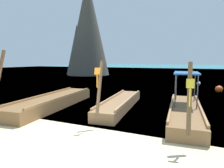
{
  "coord_description": "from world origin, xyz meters",
  "views": [
    {
      "loc": [
        3.63,
        -4.9,
        2.42
      ],
      "look_at": [
        0.0,
        3.17,
        1.37
      ],
      "focal_mm": 31.69,
      "sensor_mm": 36.0,
      "label": 1
    }
  ],
  "objects_px": {
    "longtail_boat_orange_ribbon": "(120,103)",
    "karst_rock": "(86,30)",
    "mooring_buoy_near": "(199,83)",
    "longtail_boat_yellow_ribbon": "(185,111)",
    "mooring_buoy_far": "(219,89)",
    "longtail_boat_red_ribbon": "(53,102)"
  },
  "relations": [
    {
      "from": "longtail_boat_orange_ribbon",
      "to": "mooring_buoy_far",
      "type": "xyz_separation_m",
      "value": [
        4.99,
        7.56,
        0.02
      ]
    },
    {
      "from": "longtail_boat_yellow_ribbon",
      "to": "mooring_buoy_far",
      "type": "distance_m",
      "value": 8.24
    },
    {
      "from": "longtail_boat_red_ribbon",
      "to": "longtail_boat_orange_ribbon",
      "type": "xyz_separation_m",
      "value": [
        3.26,
        1.22,
        -0.04
      ]
    },
    {
      "from": "longtail_boat_orange_ribbon",
      "to": "longtail_boat_yellow_ribbon",
      "type": "xyz_separation_m",
      "value": [
        3.15,
        -0.47,
        0.06
      ]
    },
    {
      "from": "longtail_boat_orange_ribbon",
      "to": "mooring_buoy_near",
      "type": "bearing_deg",
      "value": 73.39
    },
    {
      "from": "longtail_boat_orange_ribbon",
      "to": "karst_rock",
      "type": "relative_size",
      "value": 0.38
    },
    {
      "from": "longtail_boat_red_ribbon",
      "to": "mooring_buoy_near",
      "type": "xyz_separation_m",
      "value": [
        6.78,
        13.03,
        -0.1
      ]
    },
    {
      "from": "longtail_boat_red_ribbon",
      "to": "mooring_buoy_far",
      "type": "distance_m",
      "value": 12.04
    },
    {
      "from": "longtail_boat_red_ribbon",
      "to": "mooring_buoy_far",
      "type": "relative_size",
      "value": 12.81
    },
    {
      "from": "karst_rock",
      "to": "mooring_buoy_near",
      "type": "xyz_separation_m",
      "value": [
        17.66,
        -8.13,
        -7.34
      ]
    },
    {
      "from": "longtail_boat_red_ribbon",
      "to": "mooring_buoy_far",
      "type": "xyz_separation_m",
      "value": [
        8.24,
        8.78,
        -0.02
      ]
    },
    {
      "from": "karst_rock",
      "to": "mooring_buoy_far",
      "type": "xyz_separation_m",
      "value": [
        19.12,
        -12.38,
        -7.25
      ]
    },
    {
      "from": "karst_rock",
      "to": "mooring_buoy_near",
      "type": "height_order",
      "value": "karst_rock"
    },
    {
      "from": "karst_rock",
      "to": "mooring_buoy_far",
      "type": "relative_size",
      "value": 29.6
    },
    {
      "from": "karst_rock",
      "to": "longtail_boat_yellow_ribbon",
      "type": "bearing_deg",
      "value": -49.74
    },
    {
      "from": "mooring_buoy_near",
      "to": "longtail_boat_yellow_ribbon",
      "type": "bearing_deg",
      "value": -91.73
    },
    {
      "from": "longtail_boat_orange_ribbon",
      "to": "karst_rock",
      "type": "xyz_separation_m",
      "value": [
        -14.13,
        19.94,
        7.28
      ]
    },
    {
      "from": "mooring_buoy_far",
      "to": "longtail_boat_red_ribbon",
      "type": "bearing_deg",
      "value": -133.19
    },
    {
      "from": "longtail_boat_orange_ribbon",
      "to": "longtail_boat_yellow_ribbon",
      "type": "distance_m",
      "value": 3.19
    },
    {
      "from": "karst_rock",
      "to": "mooring_buoy_near",
      "type": "distance_m",
      "value": 20.78
    },
    {
      "from": "longtail_boat_red_ribbon",
      "to": "longtail_boat_yellow_ribbon",
      "type": "relative_size",
      "value": 1.1
    },
    {
      "from": "longtail_boat_yellow_ribbon",
      "to": "longtail_boat_orange_ribbon",
      "type": "bearing_deg",
      "value": 171.51
    }
  ]
}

